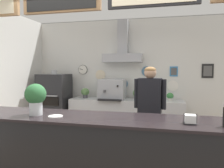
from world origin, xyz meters
name	(u,v)px	position (x,y,z in m)	size (l,w,h in m)	color
back_wall_assembly	(134,73)	(-0.01, 2.43, 1.52)	(5.18, 2.99, 2.85)	gray
service_counter	(102,162)	(0.00, -0.42, 0.53)	(3.83, 0.70, 1.07)	black
back_prep_counter	(126,119)	(-0.16, 2.20, 0.45)	(2.66, 0.55, 0.91)	silver
pizza_oven	(55,104)	(-1.94, 2.09, 0.75)	(0.71, 0.65, 1.59)	#232326
shop_worker	(150,111)	(0.47, 0.90, 0.91)	(0.54, 0.25, 1.66)	#232328
espresso_machine	(112,89)	(-0.48, 2.17, 1.14)	(0.60, 0.57, 0.48)	#A3A5AD
potted_oregano	(153,95)	(0.47, 2.19, 1.03)	(0.19, 0.19, 0.22)	#9E563D
potted_thyme	(170,96)	(0.84, 2.19, 1.01)	(0.15, 0.15, 0.19)	beige
potted_sage	(85,92)	(-1.19, 2.23, 1.04)	(0.20, 0.20, 0.24)	#4C4C51
potted_basil	(138,94)	(0.13, 2.20, 1.05)	(0.25, 0.25, 0.27)	#9E563D
napkin_holder	(190,120)	(0.97, -0.50, 1.11)	(0.13, 0.12, 0.10)	#262628
basil_vase	(36,98)	(-0.81, -0.50, 1.28)	(0.25, 0.25, 0.38)	silver
condiment_plate	(56,116)	(-0.53, -0.53, 1.08)	(0.17, 0.17, 0.01)	white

